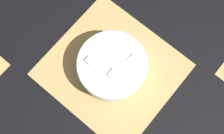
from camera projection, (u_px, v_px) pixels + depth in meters
ground_plane at (112, 70)px, 1.09m from camera, size 6.00×6.00×0.00m
bamboo_mat_center at (112, 69)px, 1.09m from camera, size 0.43×0.41×0.01m
fruit_salad_bowl at (112, 66)px, 1.05m from camera, size 0.24×0.24×0.08m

